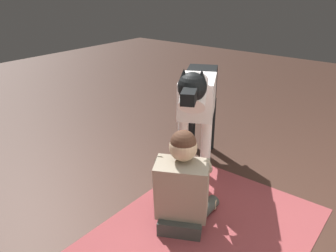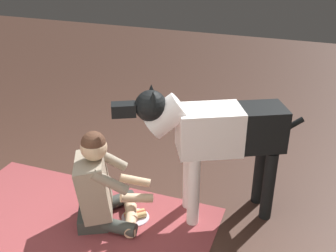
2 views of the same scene
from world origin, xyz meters
TOP-DOWN VIEW (x-y plane):
  - ground_plane at (0.00, 0.00)m, footprint 13.90×13.90m
  - area_rug at (0.20, 0.11)m, footprint 2.31×1.45m
  - person_sitting_on_floor at (-0.01, -0.11)m, footprint 0.70×0.63m
  - large_dog at (-0.85, -0.53)m, footprint 1.39×0.80m
  - hot_dog_on_plate at (-0.26, -0.23)m, footprint 0.24×0.24m

SIDE VIEW (x-z plane):
  - ground_plane at x=0.00m, z-range 0.00..0.00m
  - area_rug at x=0.20m, z-range 0.00..0.01m
  - hot_dog_on_plate at x=-0.26m, z-range -0.01..0.06m
  - person_sitting_on_floor at x=-0.01m, z-range -0.08..0.77m
  - large_dog at x=-0.85m, z-range 0.18..1.36m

